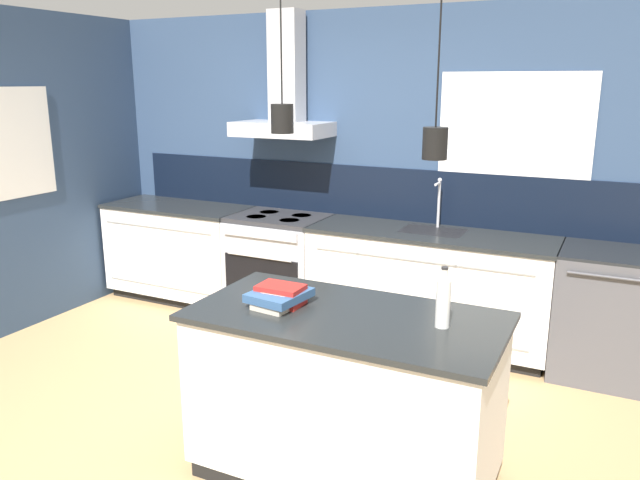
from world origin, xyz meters
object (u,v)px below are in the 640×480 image
dishwasher (602,314)px  red_supply_box (281,295)px  bottle_on_island (443,302)px  oven_range (280,267)px  book_stack (279,298)px

dishwasher → red_supply_box: size_ratio=3.90×
dishwasher → bottle_on_island: size_ratio=3.09×
dishwasher → oven_range: bearing=-179.9°
oven_range → red_supply_box: (1.10, -1.89, 0.51)m
oven_range → bottle_on_island: (1.93, -1.83, 0.58)m
oven_range → bottle_on_island: size_ratio=3.09×
red_supply_box → bottle_on_island: bearing=4.5°
oven_range → bottle_on_island: bottle_on_island is taller
oven_range → book_stack: size_ratio=2.82×
dishwasher → book_stack: book_stack is taller
dishwasher → red_supply_box: 2.47m
dishwasher → bottle_on_island: 2.03m
book_stack → red_supply_box: 0.02m
dishwasher → red_supply_box: (-1.50, -1.90, 0.51)m
oven_range → bottle_on_island: 2.72m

